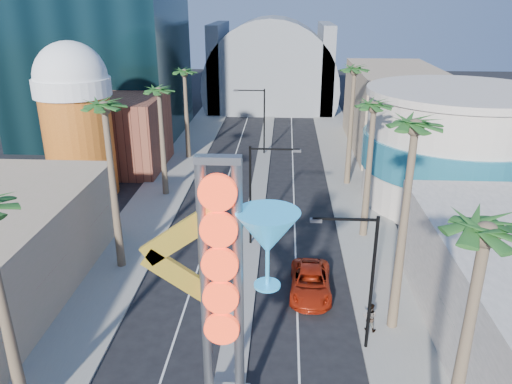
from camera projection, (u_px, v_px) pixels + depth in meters
name	position (u px, v px, depth m)	size (l,w,h in m)	color
sidewalk_west	(172.00, 177.00, 53.49)	(5.00, 100.00, 0.15)	gray
sidewalk_east	(350.00, 180.00, 52.45)	(5.00, 100.00, 0.15)	gray
median	(262.00, 169.00, 55.76)	(1.60, 84.00, 0.15)	gray
brick_filler_west	(118.00, 133.00, 55.20)	(10.00, 10.00, 8.00)	brown
filler_east	(393.00, 109.00, 62.36)	(10.00, 20.00, 10.00)	tan
beer_mug	(76.00, 115.00, 46.42)	(7.00, 7.00, 14.50)	#AA4316
turquoise_building	(455.00, 148.00, 45.44)	(16.60, 16.60, 10.60)	#B3A897
canopy	(271.00, 82.00, 85.79)	(22.00, 16.00, 22.00)	slate
neon_sign	(241.00, 278.00, 20.52)	(6.53, 2.60, 12.55)	gray
streetlight_0	(258.00, 186.00, 37.25)	(3.79, 0.25, 8.00)	black
streetlight_1	(260.00, 115.00, 59.60)	(3.79, 0.25, 8.00)	black
streetlight_2	(364.00, 272.00, 25.78)	(3.45, 0.25, 8.00)	black
palm_1	(105.00, 119.00, 31.88)	(2.40, 2.40, 12.70)	brown
palm_2	(159.00, 98.00, 45.38)	(2.40, 2.40, 11.20)	brown
palm_3	(185.00, 78.00, 56.52)	(2.40, 2.40, 11.20)	brown
palm_4	(483.00, 252.00, 16.19)	(2.40, 2.40, 12.20)	brown
palm_5	(414.00, 142.00, 25.15)	(2.40, 2.40, 13.20)	brown
palm_6	(373.00, 115.00, 36.79)	(2.40, 2.40, 11.70)	brown
palm_7	(354.00, 78.00, 47.61)	(2.40, 2.40, 12.70)	brown
red_pickup	(310.00, 282.00, 32.40)	(2.60, 5.64, 1.57)	#AD240D
pedestrian_b	(370.00, 317.00, 28.52)	(0.85, 0.66, 1.75)	gray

